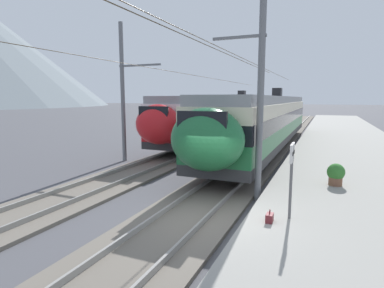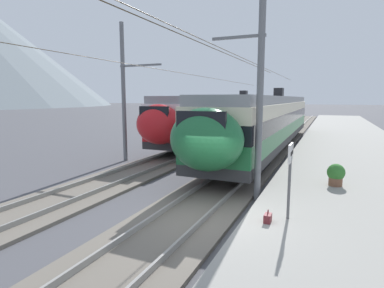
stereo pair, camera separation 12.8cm
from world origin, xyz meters
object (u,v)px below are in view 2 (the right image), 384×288
at_px(catenary_mast_mid, 257,91).
at_px(platform_sign, 290,164).
at_px(train_near_platform, 268,120).
at_px(handbag_near_sign, 268,218).
at_px(potted_plant_platform_edge, 336,174).
at_px(train_far_track, 231,114).
at_px(catenary_mast_far_side, 126,91).

height_order(catenary_mast_mid, platform_sign, catenary_mast_mid).
bearing_deg(train_near_platform, handbag_near_sign, -169.71).
height_order(handbag_near_sign, potted_plant_platform_edge, potted_plant_platform_edge).
bearing_deg(train_far_track, platform_sign, -158.96).
height_order(train_near_platform, catenary_mast_mid, catenary_mast_mid).
bearing_deg(platform_sign, train_far_track, 21.04).
distance_m(train_near_platform, catenary_mast_far_side, 10.08).
distance_m(train_far_track, catenary_mast_far_side, 14.04).
height_order(train_near_platform, platform_sign, train_near_platform).
distance_m(train_near_platform, handbag_near_sign, 14.42).
bearing_deg(catenary_mast_mid, train_far_track, 19.43).
bearing_deg(catenary_mast_mid, potted_plant_platform_edge, -57.40).
bearing_deg(train_far_track, catenary_mast_far_side, 170.93).
distance_m(platform_sign, potted_plant_platform_edge, 4.52).
xyz_separation_m(catenary_mast_mid, potted_plant_platform_edge, (1.77, -2.76, -3.11)).
height_order(train_far_track, catenary_mast_far_side, catenary_mast_far_side).
xyz_separation_m(catenary_mast_mid, handbag_near_sign, (-2.92, -1.04, -3.46)).
height_order(train_near_platform, potted_plant_platform_edge, train_near_platform).
distance_m(train_near_platform, train_far_track, 8.28).
distance_m(catenary_mast_far_side, potted_plant_platform_edge, 11.99).
bearing_deg(catenary_mast_far_side, potted_plant_platform_edge, -102.03).
height_order(catenary_mast_mid, catenary_mast_far_side, catenary_mast_far_side).
bearing_deg(catenary_mast_mid, handbag_near_sign, -160.40).
bearing_deg(catenary_mast_mid, train_near_platform, 7.73).
distance_m(platform_sign, handbag_near_sign, 1.59).
relative_size(train_far_track, handbag_near_sign, 81.73).
xyz_separation_m(train_near_platform, catenary_mast_mid, (-11.16, -1.52, 1.74)).
distance_m(train_far_track, platform_sign, 21.79).
distance_m(train_far_track, handbag_near_sign, 22.15).
bearing_deg(catenary_mast_far_side, platform_sign, -123.40).
bearing_deg(platform_sign, catenary_mast_far_side, 56.60).
xyz_separation_m(catenary_mast_far_side, potted_plant_platform_edge, (-2.40, -11.27, -3.29)).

